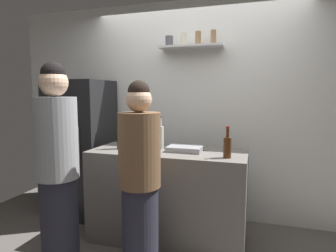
# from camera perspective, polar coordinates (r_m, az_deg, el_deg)

# --- Properties ---
(back_wall_assembly) EXTENTS (4.80, 0.32, 2.60)m
(back_wall_assembly) POSITION_cam_1_polar(r_m,az_deg,el_deg) (3.51, 5.61, 3.15)
(back_wall_assembly) COLOR white
(back_wall_assembly) RESTS_ON ground
(refrigerator) EXTENTS (0.68, 0.67, 1.67)m
(refrigerator) POSITION_cam_1_polar(r_m,az_deg,el_deg) (3.73, -16.80, -4.19)
(refrigerator) COLOR black
(refrigerator) RESTS_ON ground
(counter) EXTENTS (1.56, 0.65, 0.93)m
(counter) POSITION_cam_1_polar(r_m,az_deg,el_deg) (3.02, 0.00, -13.67)
(counter) COLOR #66605B
(counter) RESTS_ON ground
(baking_pan) EXTENTS (0.34, 0.24, 0.05)m
(baking_pan) POSITION_cam_1_polar(r_m,az_deg,el_deg) (2.86, 3.39, -4.56)
(baking_pan) COLOR gray
(baking_pan) RESTS_ON counter
(utensil_holder) EXTENTS (0.11, 0.11, 0.23)m
(utensil_holder) POSITION_cam_1_polar(r_m,az_deg,el_deg) (3.10, -2.83, -2.91)
(utensil_holder) COLOR #B2B2B7
(utensil_holder) RESTS_ON counter
(wine_bottle_dark_glass) EXTENTS (0.07, 0.07, 0.33)m
(wine_bottle_dark_glass) POSITION_cam_1_polar(r_m,az_deg,el_deg) (2.72, -5.66, -3.11)
(wine_bottle_dark_glass) COLOR black
(wine_bottle_dark_glass) RESTS_ON counter
(wine_bottle_pale_glass) EXTENTS (0.07, 0.07, 0.34)m
(wine_bottle_pale_glass) POSITION_cam_1_polar(r_m,az_deg,el_deg) (2.94, -1.57, -2.14)
(wine_bottle_pale_glass) COLOR #B2BFB2
(wine_bottle_pale_glass) RESTS_ON counter
(wine_bottle_green_glass) EXTENTS (0.07, 0.07, 0.34)m
(wine_bottle_green_glass) POSITION_cam_1_polar(r_m,az_deg,el_deg) (3.00, -9.50, -2.08)
(wine_bottle_green_glass) COLOR #19471E
(wine_bottle_green_glass) RESTS_ON counter
(wine_bottle_amber_glass) EXTENTS (0.07, 0.07, 0.29)m
(wine_bottle_amber_glass) POSITION_cam_1_polar(r_m,az_deg,el_deg) (2.60, 11.77, -4.01)
(wine_bottle_amber_glass) COLOR #472814
(wine_bottle_amber_glass) RESTS_ON counter
(water_bottle_plastic) EXTENTS (0.08, 0.08, 0.23)m
(water_bottle_plastic) POSITION_cam_1_polar(r_m,az_deg,el_deg) (3.22, -7.01, -1.92)
(water_bottle_plastic) COLOR silver
(water_bottle_plastic) RESTS_ON counter
(person_brown_jacket) EXTENTS (0.34, 0.34, 1.61)m
(person_brown_jacket) POSITION_cam_1_polar(r_m,az_deg,el_deg) (2.37, -5.65, -11.08)
(person_brown_jacket) COLOR #262633
(person_brown_jacket) RESTS_ON ground
(person_grey_hoodie) EXTENTS (0.34, 0.34, 1.75)m
(person_grey_hoodie) POSITION_cam_1_polar(r_m,az_deg,el_deg) (2.50, -21.19, -8.55)
(person_grey_hoodie) COLOR #262633
(person_grey_hoodie) RESTS_ON ground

